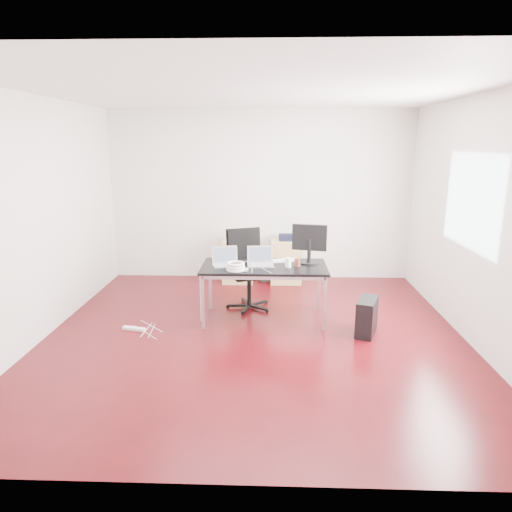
{
  "coord_description": "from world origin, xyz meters",
  "views": [
    {
      "loc": [
        0.2,
        -5.12,
        2.26
      ],
      "look_at": [
        0.0,
        0.55,
        0.85
      ],
      "focal_mm": 32.0,
      "sensor_mm": 36.0,
      "label": 1
    }
  ],
  "objects_px": {
    "desk": "(264,270)",
    "office_chair": "(247,265)",
    "filing_cabinet_left": "(238,261)",
    "filing_cabinet_right": "(286,261)",
    "pc_tower": "(367,317)"
  },
  "relations": [
    {
      "from": "filing_cabinet_right",
      "to": "pc_tower",
      "type": "bearing_deg",
      "value": -66.79
    },
    {
      "from": "desk",
      "to": "pc_tower",
      "type": "bearing_deg",
      "value": -19.18
    },
    {
      "from": "desk",
      "to": "office_chair",
      "type": "distance_m",
      "value": 0.54
    },
    {
      "from": "desk",
      "to": "filing_cabinet_left",
      "type": "bearing_deg",
      "value": 105.16
    },
    {
      "from": "desk",
      "to": "filing_cabinet_right",
      "type": "height_order",
      "value": "desk"
    },
    {
      "from": "filing_cabinet_right",
      "to": "pc_tower",
      "type": "distance_m",
      "value": 2.33
    },
    {
      "from": "desk",
      "to": "filing_cabinet_left",
      "type": "distance_m",
      "value": 1.79
    },
    {
      "from": "filing_cabinet_left",
      "to": "filing_cabinet_right",
      "type": "height_order",
      "value": "same"
    },
    {
      "from": "office_chair",
      "to": "filing_cabinet_right",
      "type": "bearing_deg",
      "value": 43.51
    },
    {
      "from": "desk",
      "to": "pc_tower",
      "type": "relative_size",
      "value": 3.56
    },
    {
      "from": "office_chair",
      "to": "filing_cabinet_right",
      "type": "xyz_separation_m",
      "value": [
        0.58,
        1.22,
        -0.26
      ]
    },
    {
      "from": "office_chair",
      "to": "pc_tower",
      "type": "xyz_separation_m",
      "value": [
        1.5,
        -0.92,
        -0.39
      ]
    },
    {
      "from": "desk",
      "to": "office_chair",
      "type": "height_order",
      "value": "office_chair"
    },
    {
      "from": "office_chair",
      "to": "filing_cabinet_right",
      "type": "height_order",
      "value": "office_chair"
    },
    {
      "from": "desk",
      "to": "office_chair",
      "type": "xyz_separation_m",
      "value": [
        -0.25,
        0.48,
        -0.07
      ]
    }
  ]
}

